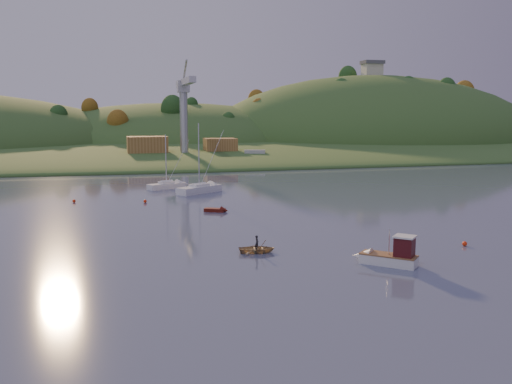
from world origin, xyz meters
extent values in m
plane|color=#3E4865|center=(0.00, 0.00, 0.00)|extent=(500.00, 500.00, 0.00)
cube|color=#2D4D1E|center=(0.00, 230.00, 0.00)|extent=(620.00, 220.00, 1.50)
ellipsoid|color=#2D4D1E|center=(0.00, 165.00, 0.00)|extent=(640.00, 150.00, 7.00)
ellipsoid|color=#2D4D1E|center=(10.00, 210.00, 0.00)|extent=(140.00, 120.00, 36.00)
ellipsoid|color=#2D4D1E|center=(95.00, 195.00, 0.00)|extent=(150.00, 130.00, 60.00)
cube|color=beige|center=(95.00, 195.00, 32.50)|extent=(8.00, 6.00, 5.00)
cube|color=#595960|center=(95.00, 195.00, 35.70)|extent=(9.00, 7.00, 1.50)
cube|color=slate|center=(5.00, 122.00, 1.20)|extent=(42.00, 16.00, 2.40)
cube|color=olive|center=(-8.00, 123.00, 4.80)|extent=(11.00, 8.00, 4.80)
cube|color=olive|center=(13.00, 124.00, 4.40)|extent=(9.00, 7.00, 4.00)
cylinder|color=#B7B7BC|center=(2.00, 120.00, 11.40)|extent=(2.20, 2.20, 18.00)
cube|color=#B7B7BC|center=(2.00, 120.00, 20.90)|extent=(3.20, 3.20, 3.20)
cube|color=#B7B7BC|center=(2.00, 111.00, 21.90)|extent=(1.80, 18.00, 1.60)
cube|color=#B7B7BC|center=(2.00, 125.00, 21.90)|extent=(1.80, 10.00, 1.60)
cube|color=silver|center=(5.66, 6.49, 0.45)|extent=(4.88, 4.82, 0.91)
cone|color=silver|center=(3.85, 8.25, 0.45)|extent=(2.53, 2.53, 1.82)
cube|color=brown|center=(5.66, 6.49, 0.93)|extent=(4.92, 4.85, 0.12)
cube|color=#430F13|center=(6.67, 5.51, 1.82)|extent=(2.21, 2.21, 1.82)
cube|color=silver|center=(6.67, 5.51, 2.77)|extent=(2.50, 2.50, 0.15)
cylinder|color=silver|center=(5.66, 6.49, 2.12)|extent=(0.10, 0.10, 2.42)
cube|color=white|center=(-3.65, 57.46, 0.59)|extent=(8.54, 7.07, 1.19)
cube|color=white|center=(-3.65, 57.46, 1.24)|extent=(3.76, 3.44, 0.75)
cylinder|color=silver|center=(-3.65, 57.46, 6.57)|extent=(0.18, 0.18, 10.77)
cylinder|color=silver|center=(-3.65, 57.46, 1.49)|extent=(2.89, 2.08, 0.12)
cylinder|color=white|center=(-3.65, 57.46, 1.59)|extent=(2.68, 2.03, 0.36)
cube|color=white|center=(-8.56, 64.63, 0.49)|extent=(7.29, 4.97, 0.97)
cube|color=white|center=(-8.56, 64.63, 1.02)|extent=(3.08, 2.58, 0.62)
cylinder|color=silver|center=(-8.56, 64.63, 5.39)|extent=(0.18, 0.18, 8.83)
cylinder|color=silver|center=(-8.56, 64.63, 1.27)|extent=(2.60, 1.33, 0.12)
cylinder|color=white|center=(-8.56, 64.63, 1.37)|extent=(2.38, 1.40, 0.36)
imported|color=#A3875A|center=(-4.75, 13.92, 0.37)|extent=(3.91, 3.04, 0.74)
imported|color=black|center=(-4.75, 13.92, 0.74)|extent=(0.43, 0.59, 1.49)
cube|color=#51130B|center=(-4.51, 38.24, 0.24)|extent=(3.08, 2.39, 0.48)
cone|color=#51130B|center=(-3.24, 37.55, 0.24)|extent=(1.44, 1.49, 1.15)
cube|color=slate|center=(21.04, 114.81, 0.86)|extent=(14.21, 8.12, 1.73)
cube|color=#B7B7BC|center=(21.04, 114.81, 2.30)|extent=(6.30, 4.27, 2.30)
sphere|color=red|center=(16.84, 11.22, 0.25)|extent=(0.50, 0.50, 0.50)
sphere|color=red|center=(-24.02, 51.71, 0.25)|extent=(0.50, 0.50, 0.50)
sphere|color=red|center=(-13.43, 48.71, 0.25)|extent=(0.50, 0.50, 0.50)
camera|label=1|loc=(-18.67, -39.25, 13.70)|focal=40.00mm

